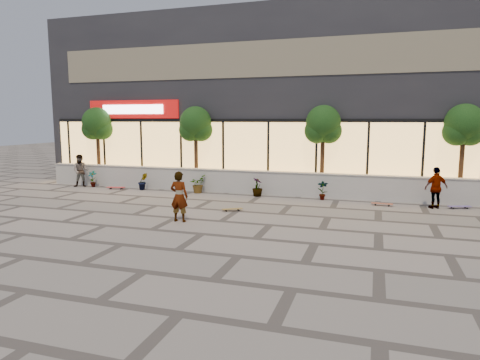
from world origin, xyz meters
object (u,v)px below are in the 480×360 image
(skater_right_near, at_px, (436,188))
(skateboard_center, at_px, (232,209))
(tree_midwest, at_px, (196,126))
(skater_center, at_px, (179,197))
(skateboard_left, at_px, (116,187))
(tree_mideast, at_px, (323,127))
(skateboard_right_far, at_px, (459,206))
(tree_west, at_px, (97,126))
(skater_left, at_px, (81,171))
(tree_east, at_px, (464,127))
(skateboard_right_near, at_px, (382,204))

(skater_right_near, height_order, skateboard_center, skater_right_near)
(tree_midwest, bearing_deg, skater_center, -71.19)
(skateboard_center, distance_m, skateboard_left, 7.47)
(tree_midwest, bearing_deg, tree_mideast, 0.00)
(skateboard_right_far, bearing_deg, tree_west, 156.65)
(skater_right_near, distance_m, skateboard_left, 13.95)
(skater_left, bearing_deg, skater_center, -58.89)
(skateboard_center, xyz_separation_m, skateboard_left, (-6.86, 2.97, 0.01))
(tree_east, distance_m, skater_center, 11.54)
(tree_west, bearing_deg, skateboard_left, -37.08)
(tree_west, height_order, skater_center, tree_west)
(tree_midwest, xyz_separation_m, tree_east, (11.50, 0.00, 0.00))
(tree_east, xyz_separation_m, skateboard_center, (-8.16, -4.47, -2.91))
(tree_midwest, distance_m, skater_center, 7.19)
(tree_east, xyz_separation_m, skateboard_right_far, (-0.22, -1.50, -2.90))
(tree_west, xyz_separation_m, skater_right_near, (15.92, -1.72, -2.21))
(tree_east, xyz_separation_m, skater_center, (-9.29, -6.50, -2.16))
(tree_midwest, distance_m, tree_mideast, 6.00)
(tree_west, relative_size, skateboard_center, 5.28)
(tree_midwest, relative_size, skateboard_right_far, 4.56)
(tree_mideast, distance_m, tree_east, 5.50)
(tree_midwest, height_order, skateboard_center, tree_midwest)
(tree_west, distance_m, tree_mideast, 11.50)
(skateboard_left, bearing_deg, skateboard_center, -35.92)
(tree_midwest, relative_size, tree_mideast, 1.00)
(skateboard_left, bearing_deg, tree_east, -6.82)
(tree_mideast, xyz_separation_m, skater_center, (-3.79, -6.50, -2.16))
(tree_midwest, xyz_separation_m, tree_mideast, (6.00, 0.00, 0.00))
(skater_center, xyz_separation_m, skateboard_left, (-5.73, 5.00, -0.74))
(skater_left, distance_m, skateboard_right_near, 14.11)
(tree_west, xyz_separation_m, tree_midwest, (5.50, 0.00, 0.00))
(skater_center, distance_m, skateboard_right_far, 10.38)
(skater_center, distance_m, skateboard_left, 7.64)
(skater_right_near, bearing_deg, tree_mideast, -49.03)
(skater_center, xyz_separation_m, skateboard_center, (1.13, 2.03, -0.75))
(skateboard_center, relative_size, skateboard_left, 0.84)
(tree_east, bearing_deg, tree_midwest, 180.00)
(tree_midwest, xyz_separation_m, skater_right_near, (10.42, -1.72, -2.21))
(tree_west, relative_size, skater_center, 2.37)
(skater_center, bearing_deg, tree_mideast, -120.59)
(tree_east, height_order, skateboard_left, tree_east)
(tree_west, xyz_separation_m, skateboard_right_near, (14.04, -1.80, -2.91))
(tree_east, height_order, skater_right_near, tree_east)
(tree_mideast, distance_m, skater_right_near, 5.23)
(skateboard_center, distance_m, skateboard_right_near, 5.84)
(skateboard_center, relative_size, skateboard_right_near, 0.92)
(tree_west, xyz_separation_m, tree_mideast, (11.50, 0.00, 0.00))
(skater_center, bearing_deg, skateboard_right_near, -143.75)
(tree_east, distance_m, skater_right_near, 3.00)
(tree_west, height_order, skateboard_center, tree_west)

